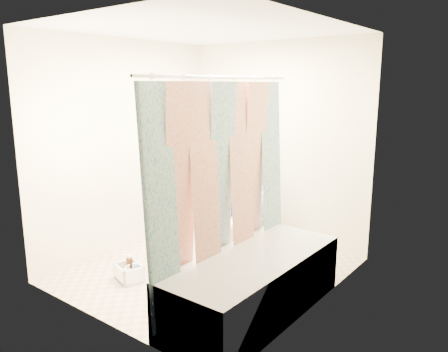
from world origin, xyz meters
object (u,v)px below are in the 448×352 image
Objects in this scene: toilet at (247,222)px; plumber at (229,181)px; bathtub at (254,283)px; cleaning_caddy at (129,273)px.

plumber reaches higher than toilet.
bathtub reaches higher than cleaning_caddy.
bathtub is at bearing 27.80° from cleaning_caddy.
bathtub is 5.45× the size of cleaning_caddy.
toilet is 0.51m from plumber.
toilet reaches higher than cleaning_caddy.
bathtub is 1.62m from plumber.
plumber reaches higher than bathtub.
cleaning_caddy is (-0.23, -1.32, -0.73)m from plumber.
bathtub is at bearing 39.52° from plumber.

